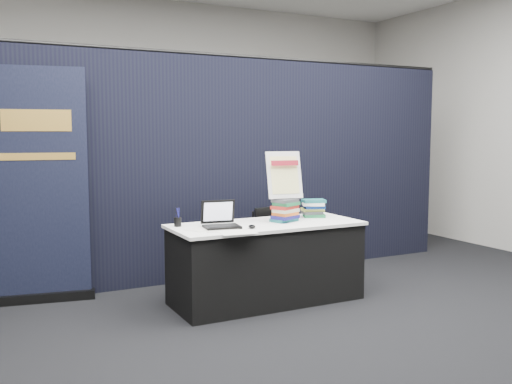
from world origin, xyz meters
The scene contains 15 objects.
floor centered at (0.00, 0.00, 0.00)m, with size 8.00×8.00×0.00m, color black.
wall_back centered at (0.00, 4.00, 1.75)m, with size 8.00×0.02×3.50m, color #AEABA4.
drape_partition centered at (0.00, 1.60, 1.20)m, with size 6.00×0.08×2.40m, color black.
display_table centered at (0.00, 0.55, 0.38)m, with size 1.80×0.75×0.75m.
laptop centered at (-0.48, 0.53, 0.81)m, with size 0.34×0.29×0.24m.
mouse centered at (-0.25, 0.36, 0.77)m, with size 0.06×0.10×0.03m, color black.
brochure_left centered at (-0.65, 0.52, 0.75)m, with size 0.28×0.20×0.00m, color silver.
brochure_mid centered at (-0.45, 0.22, 0.75)m, with size 0.31×0.22×0.00m, color white.
brochure_right centered at (-0.52, 0.39, 0.75)m, with size 0.29×0.21×0.00m, color silver.
pen_cup centered at (-0.80, 0.75, 0.79)m, with size 0.07×0.07×0.08m, color black.
book_stack_tall centered at (0.21, 0.55, 0.86)m, with size 0.28×0.25×0.22m.
book_stack_short centered at (0.60, 0.69, 0.84)m, with size 0.25×0.22×0.18m.
info_sign centered at (0.21, 0.58, 1.19)m, with size 0.36×0.19×0.46m.
pullup_banner centered at (-1.89, 1.50, 0.98)m, with size 0.94×0.26×2.20m.
stacking_chair centered at (0.32, 0.97, 0.46)m, with size 0.45×0.46×0.82m.
Camera 1 is at (-2.49, -4.10, 1.60)m, focal length 40.00 mm.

